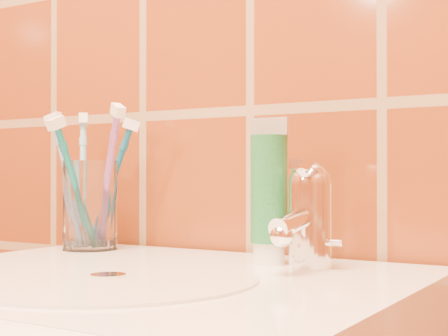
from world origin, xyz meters
The scene contains 8 objects.
glass_tumbler centered at (-0.21, 1.11, 0.91)m, with size 0.08×0.08×0.12m, color white.
toothpaste_tube centered at (0.08, 1.10, 0.93)m, with size 0.05×0.04×0.17m.
faucet centered at (0.14, 1.09, 0.91)m, with size 0.05×0.11×0.12m.
toothbrush_0 centered at (-0.17, 1.10, 0.95)m, with size 0.09×0.06×0.20m, color #7F4493, non-canonical shape.
toothbrush_1 centered at (-0.19, 1.14, 0.94)m, with size 0.07×0.06×0.19m, color navy, non-canonical shape.
toothbrush_2 centered at (-0.20, 1.08, 0.94)m, with size 0.03×0.09×0.19m, color #0C666D, non-canonical shape.
toothbrush_3 centered at (-0.23, 1.12, 0.95)m, with size 0.05×0.05×0.20m, color #7DBCDF, non-canonical shape.
toothbrush_4 centered at (-0.23, 1.10, 0.94)m, with size 0.08×0.03×0.20m, color #6B87BF, non-canonical shape.
Camera 1 is at (0.45, 0.39, 0.95)m, focal length 55.00 mm.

